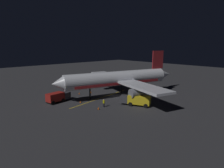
# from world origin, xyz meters

# --- Properties ---
(ground_plane) EXTENTS (180.00, 180.00, 0.20)m
(ground_plane) POSITION_xyz_m (0.00, 0.00, -0.10)
(ground_plane) COLOR #2F2F33
(apron_guide_stripe) EXTENTS (4.22, 20.92, 0.01)m
(apron_guide_stripe) POSITION_xyz_m (1.65, 4.00, 0.00)
(apron_guide_stripe) COLOR gold
(apron_guide_stripe) RESTS_ON ground_plane
(airliner) EXTENTS (32.71, 33.85, 11.52)m
(airliner) POSITION_xyz_m (-0.16, -0.56, 4.48)
(airliner) COLOR silver
(airliner) RESTS_ON ground_plane
(baggage_truck) EXTENTS (2.91, 5.85, 2.28)m
(baggage_truck) POSITION_xyz_m (5.73, 13.94, 1.18)
(baggage_truck) COLOR maroon
(baggage_truck) RESTS_ON ground_plane
(catering_truck) EXTENTS (6.83, 4.69, 2.29)m
(catering_truck) POSITION_xyz_m (-8.34, 2.46, 1.21)
(catering_truck) COLOR gold
(catering_truck) RESTS_ON ground_plane
(ground_crew_worker) EXTENTS (0.40, 0.40, 1.74)m
(ground_crew_worker) POSITION_xyz_m (-4.36, 8.43, 0.89)
(ground_crew_worker) COLOR black
(ground_crew_worker) RESTS_ON ground_plane
(traffic_cone_near_left) EXTENTS (0.50, 0.50, 0.55)m
(traffic_cone_near_left) POSITION_xyz_m (7.39, 3.15, 0.25)
(traffic_cone_near_left) COLOR #EA590F
(traffic_cone_near_left) RESTS_ON ground_plane
(traffic_cone_near_right) EXTENTS (0.50, 0.50, 0.55)m
(traffic_cone_near_right) POSITION_xyz_m (-4.79, 10.26, 0.25)
(traffic_cone_near_right) COLOR #EA590F
(traffic_cone_near_right) RESTS_ON ground_plane
(traffic_cone_under_wing) EXTENTS (0.50, 0.50, 0.55)m
(traffic_cone_under_wing) POSITION_xyz_m (1.55, 10.49, 0.25)
(traffic_cone_under_wing) COLOR #EA590F
(traffic_cone_under_wing) RESTS_ON ground_plane
(traffic_cone_far) EXTENTS (0.50, 0.50, 0.55)m
(traffic_cone_far) POSITION_xyz_m (8.44, 6.27, 0.25)
(traffic_cone_far) COLOR #EA590F
(traffic_cone_far) RESTS_ON ground_plane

